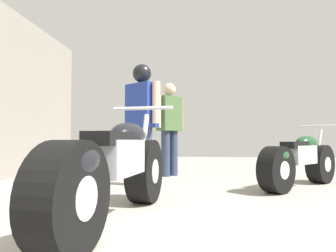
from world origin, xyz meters
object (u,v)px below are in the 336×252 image
(motorcycle_black_naked, at_px, (299,161))
(mechanic_in_blue, at_px, (170,123))
(mechanic_with_helmet, at_px, (142,112))
(motorcycle_maroon_cruiser, at_px, (116,170))

(motorcycle_black_naked, bearing_deg, mechanic_in_blue, 148.14)
(motorcycle_black_naked, height_order, mechanic_with_helmet, mechanic_with_helmet)
(motorcycle_black_naked, distance_m, mechanic_with_helmet, 2.24)
(motorcycle_maroon_cruiser, distance_m, mechanic_in_blue, 3.09)
(motorcycle_maroon_cruiser, xyz_separation_m, mechanic_in_blue, (0.12, 3.04, 0.53))
(mechanic_in_blue, relative_size, mechanic_with_helmet, 0.96)
(mechanic_in_blue, distance_m, mechanic_with_helmet, 1.18)
(motorcycle_maroon_cruiser, bearing_deg, mechanic_with_helmet, 94.95)
(motorcycle_maroon_cruiser, height_order, mechanic_with_helmet, mechanic_with_helmet)
(motorcycle_black_naked, relative_size, mechanic_with_helmet, 0.87)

